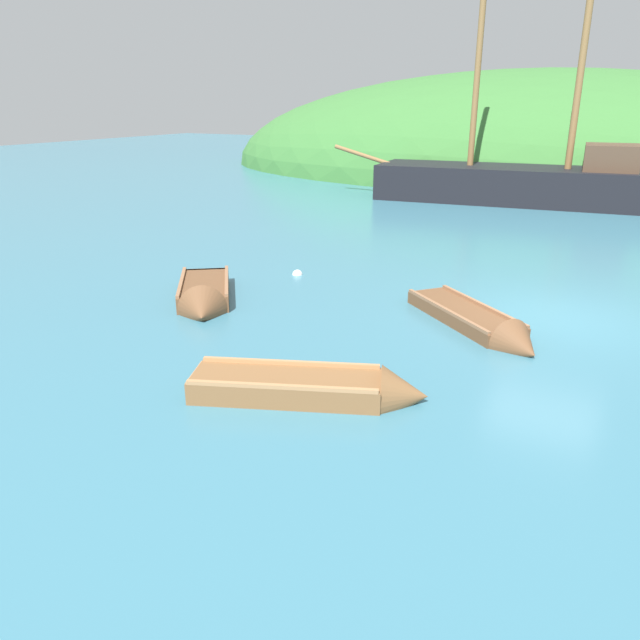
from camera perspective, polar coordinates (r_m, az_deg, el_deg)
The scene contains 7 objects.
ground_plane at distance 14.48m, azimuth 20.97°, elevation 0.23°, with size 120.00×120.00×0.00m, color teal.
shore_hill at distance 45.70m, azimuth 18.89°, elevation 13.07°, with size 44.21×27.25×13.04m, color #387033.
sailing_ship at distance 30.64m, azimuth 18.40°, elevation 11.43°, with size 15.95×4.93×11.38m.
rowboat_near_dock at distance 13.17m, azimuth 14.77°, elevation -0.59°, with size 3.58×3.25×0.95m.
rowboat_portside at distance 9.89m, azimuth 0.00°, elevation -6.61°, with size 3.87×2.29×0.95m.
rowboat_center at distance 14.68m, azimuth -10.75°, elevation 2.02°, with size 2.83×3.29×1.10m.
buoy_white at distance 16.88m, azimuth -2.12°, elevation 4.23°, with size 0.28×0.28×0.28m, color white.
Camera 1 is at (1.41, -13.68, 4.52)m, focal length 34.37 mm.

